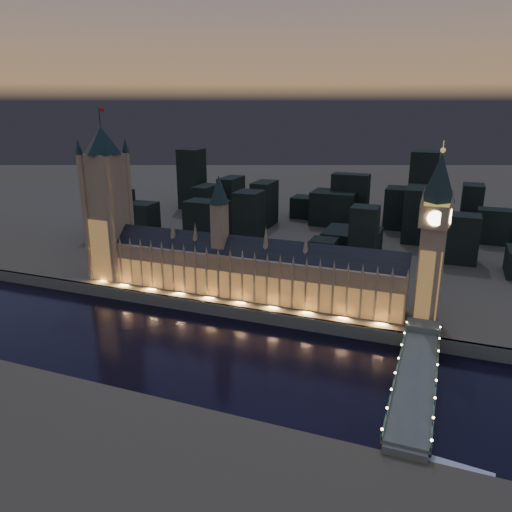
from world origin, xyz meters
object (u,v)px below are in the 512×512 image
(victoria_tower, at_px, (107,197))
(elizabeth_tower, at_px, (435,225))
(westminster_bridge, at_px, (416,379))
(palace_of_westminster, at_px, (247,269))
(river_boat, at_px, (461,476))

(victoria_tower, relative_size, elizabeth_tower, 1.15)
(victoria_tower, xyz_separation_m, elizabeth_tower, (218.00, -0.00, -1.45))
(elizabeth_tower, height_order, westminster_bridge, elizabeth_tower)
(palace_of_westminster, xyz_separation_m, victoria_tower, (-106.06, 0.17, 40.33))
(victoria_tower, xyz_separation_m, westminster_bridge, (218.11, -65.37, -60.70))
(river_boat, bearing_deg, palace_of_westminster, 137.79)
(westminster_bridge, distance_m, river_boat, 58.27)
(palace_of_westminster, bearing_deg, river_boat, -42.21)
(westminster_bridge, bearing_deg, elizabeth_tower, 90.09)
(elizabeth_tower, bearing_deg, westminster_bridge, -89.91)
(river_boat, bearing_deg, victoria_tower, 153.27)
(palace_of_westminster, bearing_deg, elizabeth_tower, 0.08)
(victoria_tower, distance_m, river_boat, 274.44)
(victoria_tower, height_order, westminster_bridge, victoria_tower)
(river_boat, bearing_deg, elizabeth_tower, 99.52)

